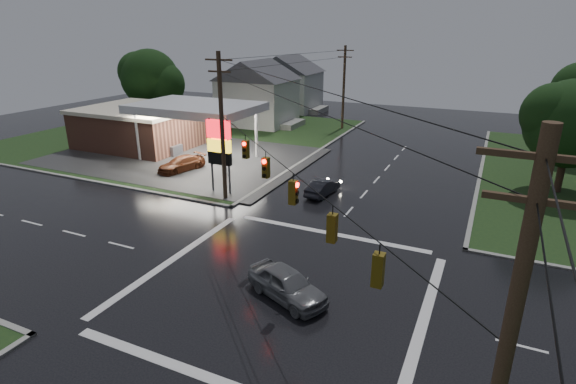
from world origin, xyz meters
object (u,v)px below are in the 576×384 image
at_px(utility_pole_n, 344,87).
at_px(car_north, 323,187).
at_px(utility_pole_nw, 222,126).
at_px(tree_nw_behind, 151,78).
at_px(car_crossing, 287,284).
at_px(gas_station, 149,125).
at_px(tree_ne_near, 573,124).
at_px(utility_pole_se, 501,376).
at_px(house_near, 258,92).
at_px(house_far, 288,82).
at_px(car_pump, 181,164).
at_px(pylon_sign, 219,144).

relative_size(utility_pole_n, car_north, 2.74).
bearing_deg(car_north, utility_pole_nw, 38.19).
height_order(tree_nw_behind, car_crossing, tree_nw_behind).
bearing_deg(gas_station, tree_ne_near, 3.30).
distance_m(utility_pole_n, car_crossing, 40.43).
relative_size(utility_pole_nw, utility_pole_se, 1.00).
height_order(utility_pole_n, tree_ne_near, utility_pole_n).
xyz_separation_m(gas_station, house_near, (4.73, 16.30, 1.86)).
relative_size(house_far, tree_ne_near, 1.23).
bearing_deg(utility_pole_se, house_near, 123.79).
height_order(tree_ne_near, car_pump, tree_ne_near).
bearing_deg(utility_pole_se, car_crossing, 135.83).
distance_m(utility_pole_nw, utility_pole_se, 26.87).
relative_size(tree_ne_near, car_pump, 1.93).
relative_size(pylon_sign, tree_ne_near, 0.67).
xyz_separation_m(house_near, car_north, (17.96, -22.49, -3.77)).
bearing_deg(utility_pole_nw, house_far, 107.92).
bearing_deg(utility_pole_n, car_crossing, -75.42).
xyz_separation_m(pylon_sign, car_crossing, (11.11, -11.36, -3.24)).
height_order(gas_station, house_far, house_far).
bearing_deg(tree_nw_behind, car_crossing, -41.85).
distance_m(house_far, car_crossing, 53.94).
height_order(tree_nw_behind, car_north, tree_nw_behind).
bearing_deg(pylon_sign, house_far, 106.98).
relative_size(gas_station, car_pump, 5.62).
bearing_deg(tree_ne_near, pylon_sign, -154.99).
bearing_deg(car_north, gas_station, -8.70).
bearing_deg(house_far, tree_nw_behind, -123.44).
distance_m(utility_pole_nw, house_far, 40.48).
relative_size(utility_pole_se, house_far, 1.00).
xyz_separation_m(pylon_sign, house_near, (-10.45, 25.50, 0.39)).
distance_m(gas_station, house_far, 28.61).
relative_size(house_near, house_far, 1.00).
distance_m(utility_pole_nw, car_north, 9.19).
bearing_deg(utility_pole_n, tree_ne_near, -34.10).
xyz_separation_m(gas_station, tree_ne_near, (39.82, 2.29, 3.01)).
height_order(utility_pole_n, car_pump, utility_pole_n).
bearing_deg(car_pump, gas_station, 163.39).
distance_m(tree_nw_behind, car_north, 35.42).
bearing_deg(pylon_sign, car_pump, 152.11).
relative_size(tree_nw_behind, car_crossing, 2.20).
xyz_separation_m(tree_nw_behind, tree_ne_near, (47.98, -8.00, -0.62)).
xyz_separation_m(utility_pole_n, car_crossing, (10.11, -38.86, -4.70)).
relative_size(utility_pole_n, house_far, 0.95).
distance_m(house_near, car_north, 29.03).
bearing_deg(pylon_sign, utility_pole_se, -45.00).
relative_size(car_north, car_pump, 0.82).
bearing_deg(tree_nw_behind, pylon_sign, -39.87).
height_order(house_near, car_crossing, house_near).
height_order(house_far, car_crossing, house_far).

